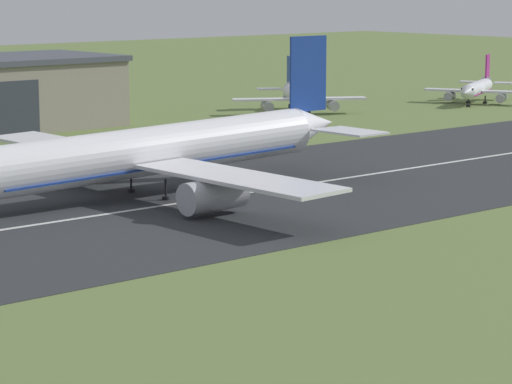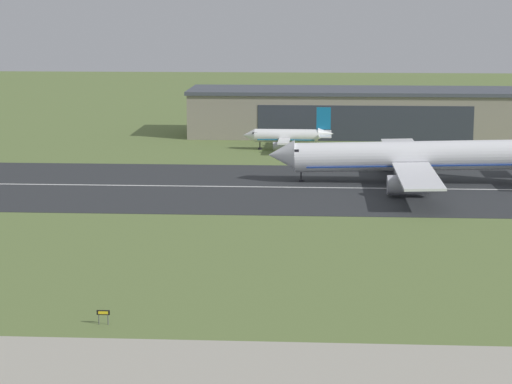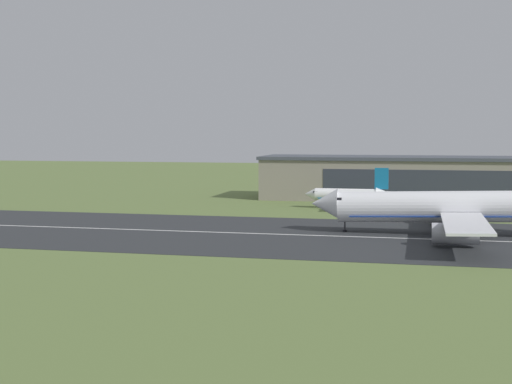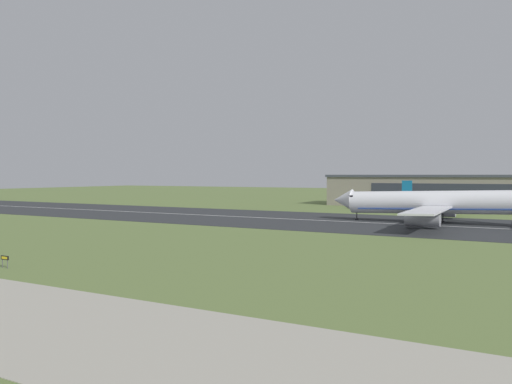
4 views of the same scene
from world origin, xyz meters
name	(u,v)px [view 4 (image 4 of 4)]	position (x,y,z in m)	size (l,w,h in m)	color
ground_plane	(277,257)	(0.00, 55.86, 0.00)	(714.70, 714.70, 0.00)	olive
runway_strip	(377,223)	(0.00, 111.73, 0.03)	(474.70, 49.33, 0.06)	#2B2D30
runway_centreline	(377,223)	(0.00, 111.73, 0.07)	(427.23, 0.70, 0.01)	silver
taxiway_road	(67,326)	(0.00, 18.49, 0.03)	(356.02, 17.46, 0.05)	#A8A393
hangar_building	(450,191)	(7.68, 185.40, 5.91)	(88.18, 23.03, 11.78)	gray
airplane_landing	(444,203)	(14.54, 117.65, 4.98)	(56.17, 58.92, 17.34)	white
airplane_parked_centre	(382,200)	(-10.62, 158.84, 3.20)	(20.79, 20.62, 9.88)	white
runway_sign	(5,259)	(-26.24, 31.69, 1.17)	(1.40, 0.14, 1.57)	#4C4C51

